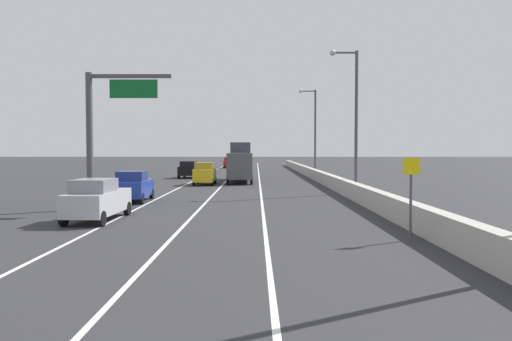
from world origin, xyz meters
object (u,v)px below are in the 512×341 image
(car_silver_4, at_px, (98,200))
(box_truck, at_px, (241,164))
(lamp_post_right_second, at_px, (354,112))
(lamp_post_right_third, at_px, (314,127))
(car_blue_3, at_px, (134,186))
(speed_advisory_sign, at_px, (412,192))
(car_black_1, at_px, (189,169))
(car_yellow_2, at_px, (205,174))
(car_red_0, at_px, (230,162))
(overhead_sign_gantry, at_px, (103,123))

(car_silver_4, relative_size, box_truck, 0.47)
(lamp_post_right_second, xyz_separation_m, lamp_post_right_third, (-0.18, 24.04, 0.00))
(car_blue_3, bearing_deg, car_silver_4, -87.13)
(speed_advisory_sign, xyz_separation_m, car_black_1, (-13.41, 39.66, -0.78))
(car_yellow_2, height_order, box_truck, box_truck)
(speed_advisory_sign, relative_size, car_red_0, 0.74)
(overhead_sign_gantry, bearing_deg, car_silver_4, -76.61)
(car_silver_4, bearing_deg, lamp_post_right_second, 43.99)
(lamp_post_right_second, xyz_separation_m, car_yellow_2, (-12.02, 9.35, -5.06))
(lamp_post_right_second, bearing_deg, overhead_sign_gantry, -147.90)
(overhead_sign_gantry, relative_size, car_silver_4, 1.60)
(lamp_post_right_third, height_order, car_yellow_2, lamp_post_right_third)
(speed_advisory_sign, distance_m, lamp_post_right_second, 19.66)
(car_blue_3, bearing_deg, car_yellow_2, 78.74)
(overhead_sign_gantry, xyz_separation_m, box_truck, (6.76, 23.66, -2.88))
(car_red_0, relative_size, car_yellow_2, 1.00)
(lamp_post_right_third, bearing_deg, car_blue_3, -116.54)
(overhead_sign_gantry, distance_m, lamp_post_right_second, 18.48)
(speed_advisory_sign, distance_m, car_red_0, 72.03)
(overhead_sign_gantry, bearing_deg, car_blue_3, 81.78)
(lamp_post_right_third, distance_m, car_black_1, 16.09)
(lamp_post_right_second, height_order, car_yellow_2, lamp_post_right_second)
(car_yellow_2, bearing_deg, overhead_sign_gantry, -100.61)
(car_red_0, xyz_separation_m, car_blue_3, (-3.02, -57.82, -0.01))
(car_blue_3, relative_size, box_truck, 0.43)
(lamp_post_right_third, xyz_separation_m, box_truck, (-8.67, -10.17, -4.25))
(car_black_1, relative_size, box_truck, 0.46)
(overhead_sign_gantry, height_order, car_yellow_2, overhead_sign_gantry)
(car_yellow_2, distance_m, car_blue_3, 15.30)
(lamp_post_right_third, distance_m, car_silver_4, 41.08)
(lamp_post_right_second, bearing_deg, car_silver_4, -136.01)
(overhead_sign_gantry, bearing_deg, lamp_post_right_second, 32.10)
(car_black_1, xyz_separation_m, car_blue_3, (0.01, -26.20, -0.01))
(lamp_post_right_third, relative_size, car_yellow_2, 2.64)
(car_blue_3, distance_m, box_truck, 20.49)
(lamp_post_right_second, distance_m, car_red_0, 53.77)
(car_yellow_2, height_order, car_blue_3, car_yellow_2)
(overhead_sign_gantry, relative_size, car_blue_3, 1.73)
(lamp_post_right_third, height_order, car_black_1, lamp_post_right_third)
(overhead_sign_gantry, bearing_deg, car_red_0, 86.66)
(lamp_post_right_second, height_order, box_truck, lamp_post_right_second)
(lamp_post_right_second, height_order, car_silver_4, lamp_post_right_second)
(car_red_0, bearing_deg, car_black_1, -95.48)
(car_black_1, bearing_deg, car_red_0, 84.52)
(lamp_post_right_second, relative_size, car_red_0, 2.64)
(speed_advisory_sign, bearing_deg, car_blue_3, 134.87)
(overhead_sign_gantry, relative_size, speed_advisory_sign, 2.50)
(car_blue_3, bearing_deg, lamp_post_right_second, 20.63)
(lamp_post_right_third, xyz_separation_m, car_red_0, (-11.81, 28.13, -5.13))
(overhead_sign_gantry, xyz_separation_m, car_yellow_2, (3.59, 19.14, -3.68))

